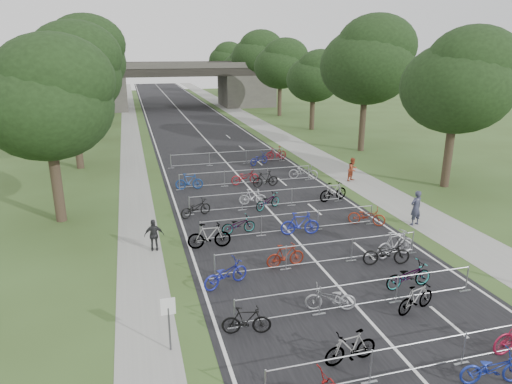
# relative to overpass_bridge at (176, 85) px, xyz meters

# --- Properties ---
(ground) EXTENTS (200.00, 200.00, 0.00)m
(ground) POSITION_rel_overpass_bridge_xyz_m (0.00, -65.00, -3.53)
(ground) COLOR #394F21
(ground) RESTS_ON ground
(road) EXTENTS (11.00, 140.00, 0.01)m
(road) POSITION_rel_overpass_bridge_xyz_m (0.00, -15.00, -3.53)
(road) COLOR black
(road) RESTS_ON ground
(sidewalk_right) EXTENTS (3.00, 140.00, 0.01)m
(sidewalk_right) POSITION_rel_overpass_bridge_xyz_m (8.00, -15.00, -3.53)
(sidewalk_right) COLOR gray
(sidewalk_right) RESTS_ON ground
(sidewalk_left) EXTENTS (2.00, 140.00, 0.01)m
(sidewalk_left) POSITION_rel_overpass_bridge_xyz_m (-7.50, -15.00, -3.53)
(sidewalk_left) COLOR gray
(sidewalk_left) RESTS_ON ground
(lane_markings) EXTENTS (0.12, 140.00, 0.00)m
(lane_markings) POSITION_rel_overpass_bridge_xyz_m (0.00, -15.00, -3.53)
(lane_markings) COLOR silver
(lane_markings) RESTS_ON ground
(overpass_bridge) EXTENTS (31.00, 8.00, 7.05)m
(overpass_bridge) POSITION_rel_overpass_bridge_xyz_m (0.00, 0.00, 0.00)
(overpass_bridge) COLOR #45423E
(overpass_bridge) RESTS_ON ground
(park_sign) EXTENTS (0.45, 0.06, 1.83)m
(park_sign) POSITION_rel_overpass_bridge_xyz_m (-6.80, -62.00, -2.27)
(park_sign) COLOR #4C4C51
(park_sign) RESTS_ON ground
(tree_left_0) EXTENTS (6.72, 6.72, 10.25)m
(tree_left_0) POSITION_rel_overpass_bridge_xyz_m (-11.39, -49.07, 2.96)
(tree_left_0) COLOR #33261C
(tree_left_0) RESTS_ON ground
(tree_right_0) EXTENTS (7.17, 7.17, 10.93)m
(tree_right_0) POSITION_rel_overpass_bridge_xyz_m (13.11, -49.07, 3.39)
(tree_right_0) COLOR #33261C
(tree_right_0) RESTS_ON ground
(tree_left_1) EXTENTS (7.56, 7.56, 11.53)m
(tree_left_1) POSITION_rel_overpass_bridge_xyz_m (-11.39, -37.07, 3.77)
(tree_left_1) COLOR #33261C
(tree_left_1) RESTS_ON ground
(tree_right_1) EXTENTS (8.18, 8.18, 12.47)m
(tree_right_1) POSITION_rel_overpass_bridge_xyz_m (13.11, -37.07, 4.37)
(tree_right_1) COLOR #33261C
(tree_right_1) RESTS_ON ground
(tree_left_2) EXTENTS (8.40, 8.40, 12.81)m
(tree_left_2) POSITION_rel_overpass_bridge_xyz_m (-11.39, -25.07, 4.58)
(tree_left_2) COLOR #33261C
(tree_left_2) RESTS_ON ground
(tree_right_2) EXTENTS (6.16, 6.16, 9.39)m
(tree_right_2) POSITION_rel_overpass_bridge_xyz_m (13.11, -25.07, 2.41)
(tree_right_2) COLOR #33261C
(tree_right_2) RESTS_ON ground
(tree_left_3) EXTENTS (6.72, 6.72, 10.25)m
(tree_left_3) POSITION_rel_overpass_bridge_xyz_m (-11.39, -13.07, 2.96)
(tree_left_3) COLOR #33261C
(tree_left_3) RESTS_ON ground
(tree_right_3) EXTENTS (7.17, 7.17, 10.93)m
(tree_right_3) POSITION_rel_overpass_bridge_xyz_m (13.11, -13.07, 3.39)
(tree_right_3) COLOR #33261C
(tree_right_3) RESTS_ON ground
(tree_left_4) EXTENTS (7.56, 7.56, 11.53)m
(tree_left_4) POSITION_rel_overpass_bridge_xyz_m (-11.39, -1.07, 3.77)
(tree_left_4) COLOR #33261C
(tree_left_4) RESTS_ON ground
(tree_right_4) EXTENTS (8.18, 8.18, 12.47)m
(tree_right_4) POSITION_rel_overpass_bridge_xyz_m (13.11, -1.07, 4.37)
(tree_right_4) COLOR #33261C
(tree_right_4) RESTS_ON ground
(tree_left_5) EXTENTS (8.40, 8.40, 12.81)m
(tree_left_5) POSITION_rel_overpass_bridge_xyz_m (-11.39, 10.93, 4.58)
(tree_left_5) COLOR #33261C
(tree_left_5) RESTS_ON ground
(tree_right_5) EXTENTS (6.16, 6.16, 9.39)m
(tree_right_5) POSITION_rel_overpass_bridge_xyz_m (13.11, 10.93, 2.41)
(tree_right_5) COLOR #33261C
(tree_right_5) RESTS_ON ground
(tree_left_6) EXTENTS (6.72, 6.72, 10.25)m
(tree_left_6) POSITION_rel_overpass_bridge_xyz_m (-11.39, 22.93, 2.96)
(tree_left_6) COLOR #33261C
(tree_left_6) RESTS_ON ground
(tree_right_6) EXTENTS (7.17, 7.17, 10.93)m
(tree_right_6) POSITION_rel_overpass_bridge_xyz_m (13.11, 22.93, 3.39)
(tree_right_6) COLOR #33261C
(tree_right_6) RESTS_ON ground
(barrier_row_0) EXTENTS (9.70, 0.08, 1.10)m
(barrier_row_0) POSITION_rel_overpass_bridge_xyz_m (0.00, -65.00, -2.99)
(barrier_row_0) COLOR #A0A2A8
(barrier_row_0) RESTS_ON ground
(barrier_row_1) EXTENTS (9.70, 0.08, 1.10)m
(barrier_row_1) POSITION_rel_overpass_bridge_xyz_m (0.00, -61.40, -2.99)
(barrier_row_1) COLOR #A0A2A8
(barrier_row_1) RESTS_ON ground
(barrier_row_2) EXTENTS (9.70, 0.08, 1.10)m
(barrier_row_2) POSITION_rel_overpass_bridge_xyz_m (0.00, -57.80, -2.99)
(barrier_row_2) COLOR #A0A2A8
(barrier_row_2) RESTS_ON ground
(barrier_row_3) EXTENTS (9.70, 0.08, 1.10)m
(barrier_row_3) POSITION_rel_overpass_bridge_xyz_m (0.00, -54.00, -2.99)
(barrier_row_3) COLOR #A0A2A8
(barrier_row_3) RESTS_ON ground
(barrier_row_4) EXTENTS (9.70, 0.08, 1.10)m
(barrier_row_4) POSITION_rel_overpass_bridge_xyz_m (0.00, -50.00, -2.99)
(barrier_row_4) COLOR #A0A2A8
(barrier_row_4) RESTS_ON ground
(barrier_row_5) EXTENTS (9.70, 0.08, 1.10)m
(barrier_row_5) POSITION_rel_overpass_bridge_xyz_m (0.00, -45.00, -2.99)
(barrier_row_5) COLOR #A0A2A8
(barrier_row_5) RESTS_ON ground
(barrier_row_6) EXTENTS (9.70, 0.08, 1.10)m
(barrier_row_6) POSITION_rel_overpass_bridge_xyz_m (0.00, -39.00, -2.99)
(barrier_row_6) COLOR #A0A2A8
(barrier_row_6) RESTS_ON ground
(bike_1) EXTENTS (1.79, 0.66, 1.05)m
(bike_1) POSITION_rel_overpass_bridge_xyz_m (-1.66, -64.04, -3.01)
(bike_1) COLOR #A0A2A8
(bike_1) RESTS_ON ground
(bike_2) EXTENTS (1.97, 1.00, 0.99)m
(bike_2) POSITION_rel_overpass_bridge_xyz_m (1.75, -65.91, -3.04)
(bike_2) COLOR navy
(bike_2) RESTS_ON ground
(bike_4) EXTENTS (1.71, 0.82, 0.99)m
(bike_4) POSITION_rel_overpass_bridge_xyz_m (-4.30, -61.81, -3.04)
(bike_4) COLOR black
(bike_4) RESTS_ON ground
(bike_5) EXTENTS (1.93, 1.13, 0.96)m
(bike_5) POSITION_rel_overpass_bridge_xyz_m (-1.04, -61.24, -3.05)
(bike_5) COLOR gray
(bike_5) RESTS_ON ground
(bike_6) EXTENTS (1.85, 0.98, 1.07)m
(bike_6) POSITION_rel_overpass_bridge_xyz_m (1.86, -62.13, -3.00)
(bike_6) COLOR #A0A2A8
(bike_6) RESTS_ON ground
(bike_7) EXTENTS (2.04, 0.81, 1.05)m
(bike_7) POSITION_rel_overpass_bridge_xyz_m (2.58, -60.56, -3.01)
(bike_7) COLOR #A0A2A8
(bike_7) RESTS_ON ground
(bike_8) EXTENTS (2.12, 1.40, 1.06)m
(bike_8) POSITION_rel_overpass_bridge_xyz_m (-4.30, -58.49, -3.01)
(bike_8) COLOR navy
(bike_8) RESTS_ON ground
(bike_9) EXTENTS (1.77, 0.61, 1.05)m
(bike_9) POSITION_rel_overpass_bridge_xyz_m (-1.47, -57.53, -3.01)
(bike_9) COLOR maroon
(bike_9) RESTS_ON ground
(bike_10) EXTENTS (2.19, 1.11, 1.10)m
(bike_10) POSITION_rel_overpass_bridge_xyz_m (2.81, -58.53, -2.99)
(bike_10) COLOR black
(bike_10) RESTS_ON ground
(bike_11) EXTENTS (2.17, 0.96, 1.26)m
(bike_11) POSITION_rel_overpass_bridge_xyz_m (3.61, -57.95, -2.90)
(bike_11) COLOR #9C9CA3
(bike_11) RESTS_ON ground
(bike_12) EXTENTS (2.09, 0.70, 1.23)m
(bike_12) POSITION_rel_overpass_bridge_xyz_m (-4.30, -54.75, -2.92)
(bike_12) COLOR #A0A2A8
(bike_12) RESTS_ON ground
(bike_13) EXTENTS (1.82, 0.78, 0.93)m
(bike_13) POSITION_rel_overpass_bridge_xyz_m (-2.56, -53.36, -3.07)
(bike_13) COLOR #A0A2A8
(bike_13) RESTS_ON ground
(bike_14) EXTENTS (2.04, 0.86, 1.19)m
(bike_14) POSITION_rel_overpass_bridge_xyz_m (0.40, -54.36, -2.94)
(bike_14) COLOR #1C269A
(bike_14) RESTS_ON ground
(bike_15) EXTENTS (2.02, 1.58, 1.02)m
(bike_15) POSITION_rel_overpass_bridge_xyz_m (4.30, -54.07, -3.02)
(bike_15) COLOR maroon
(bike_15) RESTS_ON ground
(bike_16) EXTENTS (2.01, 1.36, 1.00)m
(bike_16) POSITION_rel_overpass_bridge_xyz_m (-4.30, -50.34, -3.03)
(bike_16) COLOR black
(bike_16) RESTS_ON ground
(bike_17) EXTENTS (1.70, 0.74, 0.99)m
(bike_17) POSITION_rel_overpass_bridge_xyz_m (-0.70, -49.24, -3.04)
(bike_17) COLOR #B5B6BE
(bike_17) RESTS_ON ground
(bike_18) EXTENTS (1.94, 1.42, 0.97)m
(bike_18) POSITION_rel_overpass_bridge_xyz_m (-0.04, -50.21, -3.05)
(bike_18) COLOR #A0A2A8
(bike_18) RESTS_ON ground
(bike_19) EXTENTS (2.07, 1.01, 1.20)m
(bike_19) POSITION_rel_overpass_bridge_xyz_m (4.30, -49.84, -2.93)
(bike_19) COLOR #A0A2A8
(bike_19) RESTS_ON ground
(bike_20) EXTENTS (1.88, 0.70, 1.10)m
(bike_20) POSITION_rel_overpass_bridge_xyz_m (-3.96, -45.04, -2.98)
(bike_20) COLOR navy
(bike_20) RESTS_ON ground
(bike_21) EXTENTS (2.10, 0.95, 1.07)m
(bike_21) POSITION_rel_overpass_bridge_xyz_m (-0.06, -44.86, -3.00)
(bike_21) COLOR maroon
(bike_21) RESTS_ON ground
(bike_22) EXTENTS (1.88, 0.69, 1.10)m
(bike_22) POSITION_rel_overpass_bridge_xyz_m (1.13, -45.83, -2.98)
(bike_22) COLOR black
(bike_22) RESTS_ON ground
(bike_23) EXTENTS (2.22, 1.51, 1.10)m
(bike_23) POSITION_rel_overpass_bridge_xyz_m (4.30, -44.76, -2.98)
(bike_23) COLOR gray
(bike_23) RESTS_ON ground
(bike_26) EXTENTS (1.95, 1.44, 0.98)m
(bike_26) POSITION_rel_overpass_bridge_xyz_m (2.40, -39.75, -3.04)
(bike_26) COLOR #1B2295
(bike_26) RESTS_ON ground
(bike_27) EXTENTS (1.94, 0.79, 1.13)m
(bike_27) POSITION_rel_overpass_bridge_xyz_m (4.30, -38.42, -2.97)
(bike_27) COLOR maroon
(bike_27) RESTS_ON ground
(pedestrian_a) EXTENTS (0.77, 0.58, 1.91)m
(pedestrian_a) POSITION_rel_overpass_bridge_xyz_m (6.80, -54.72, -2.58)
(pedestrian_a) COLOR #2E3045
(pedestrian_a) RESTS_ON ground
(pedestrian_b) EXTENTS (1.01, 0.93, 1.67)m
(pedestrian_b) POSITION_rel_overpass_bridge_xyz_m (7.53, -46.05, -2.70)
(pedestrian_b) COLOR #9F3E22
(pedestrian_b) RESTS_ON ground
(pedestrian_c) EXTENTS (0.92, 0.44, 1.53)m
(pedestrian_c) POSITION_rel_overpass_bridge_xyz_m (-6.80, -54.34, -2.77)
(pedestrian_c) COLOR #272729
(pedestrian_c) RESTS_ON ground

